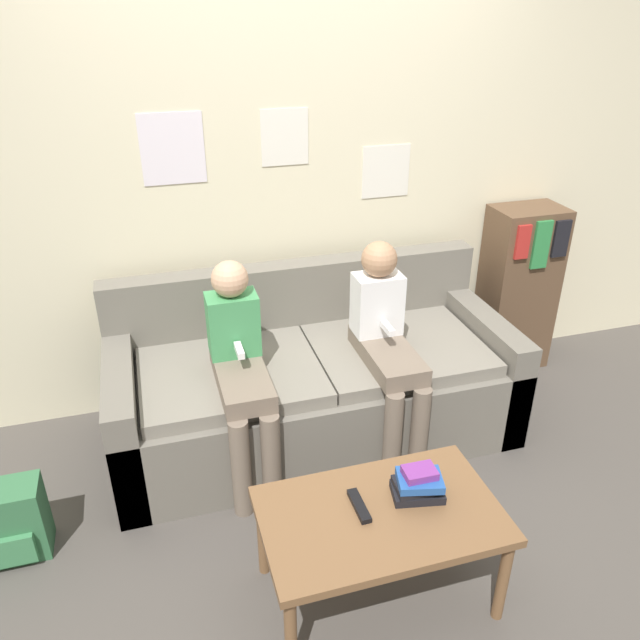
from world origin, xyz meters
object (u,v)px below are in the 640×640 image
at_px(coffee_table, 380,522).
at_px(tv_remote, 359,506).
at_px(person_right, 387,341).
at_px(bookshelf, 518,288).
at_px(couch, 313,384).
at_px(backpack, 7,523).
at_px(person_left, 240,365).

distance_m(coffee_table, tv_remote, 0.10).
bearing_deg(person_right, bookshelf, 26.58).
relative_size(couch, person_right, 1.90).
distance_m(bookshelf, backpack, 3.05).
xyz_separation_m(coffee_table, bookshelf, (1.48, 1.45, 0.14)).
xyz_separation_m(coffee_table, person_left, (-0.36, 0.89, 0.23)).
bearing_deg(tv_remote, couch, 82.93).
distance_m(person_right, bookshelf, 1.25).
bearing_deg(person_right, couch, 146.60).
bearing_deg(couch, backpack, -162.38).
height_order(person_right, backpack, person_right).
relative_size(couch, tv_remote, 12.23).
bearing_deg(bookshelf, coffee_table, -135.69).
bearing_deg(bookshelf, person_right, -153.42).
xyz_separation_m(couch, backpack, (-1.48, -0.47, -0.12)).
bearing_deg(person_left, couch, 27.70).
distance_m(couch, backpack, 1.56).
bearing_deg(bookshelf, backpack, -164.42).
bearing_deg(person_left, backpack, -166.64).
height_order(tv_remote, backpack, tv_remote).
relative_size(tv_remote, bookshelf, 0.16).
height_order(person_right, tv_remote, person_right).
bearing_deg(coffee_table, couch, 87.42).
distance_m(couch, person_left, 0.57).
xyz_separation_m(coffee_table, backpack, (-1.43, 0.64, -0.21)).
bearing_deg(person_right, coffee_table, -112.68).
xyz_separation_m(person_left, tv_remote, (0.29, -0.85, -0.17)).
height_order(couch, bookshelf, bookshelf).
relative_size(couch, person_left, 1.93).
bearing_deg(person_right, backpack, -171.88).
distance_m(coffee_table, person_left, 0.99).
xyz_separation_m(person_left, person_right, (0.74, 0.00, 0.01)).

